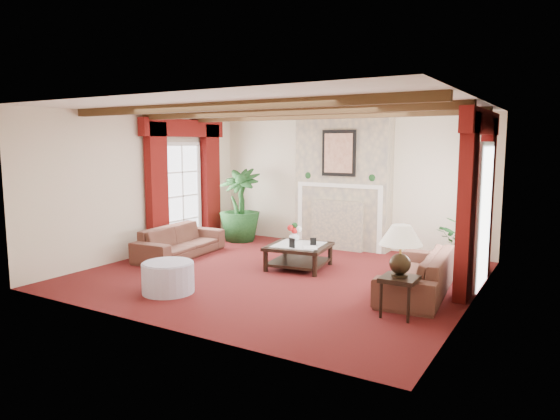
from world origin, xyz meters
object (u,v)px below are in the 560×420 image
Objects in this scene: sofa_right at (418,265)px; side_table at (399,297)px; sofa_left at (180,236)px; potted_palm at (240,221)px; ottoman at (168,278)px; coffee_table at (299,256)px.

sofa_right is 1.11m from side_table.
potted_palm is (0.11, 1.82, 0.06)m from sofa_left.
coffee_table is at bearing 66.97° from ottoman.
side_table is at bearing -1.16° from sofa_right.
ottoman is (1.44, -1.86, -0.17)m from sofa_left.
ottoman is at bearing -121.43° from coffee_table.
potted_palm is (-4.44, 1.85, 0.04)m from sofa_right.
sofa_left is 3.99× the size of side_table.
coffee_table is at bearing -105.21° from sofa_right.
coffee_table is 1.33× the size of ottoman.
sofa_left is 2.42m from coffee_table.
side_table is 3.26m from ottoman.
sofa_left is 4.76m from side_table.
side_table is (4.52, -2.95, -0.19)m from potted_palm.
ottoman is at bearing -147.46° from sofa_left.
sofa_right is 2.82× the size of ottoman.
side_table is at bearing -42.04° from coffee_table.
sofa_left is at bearing 166.26° from side_table.
sofa_left is 2.36m from ottoman.
coffee_table is at bearing -86.80° from sofa_left.
ottoman is at bearing -167.11° from side_table.
sofa_left is at bearing 127.87° from ottoman.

